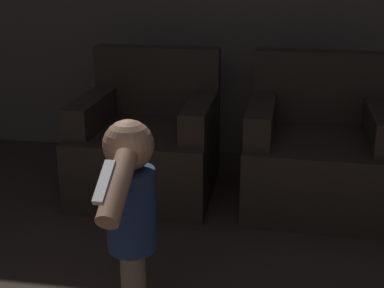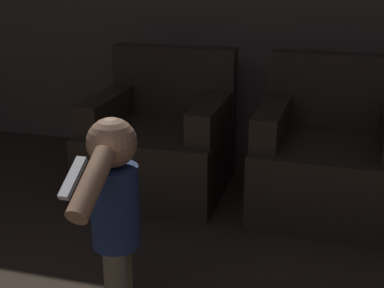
# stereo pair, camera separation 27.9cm
# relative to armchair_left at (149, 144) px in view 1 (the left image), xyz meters

# --- Properties ---
(armchair_left) EXTENTS (0.90, 0.92, 0.94)m
(armchair_left) POSITION_rel_armchair_left_xyz_m (0.00, 0.00, 0.00)
(armchair_left) COLOR black
(armchair_left) RESTS_ON ground_plane
(armchair_right) EXTENTS (0.91, 0.93, 0.94)m
(armchair_right) POSITION_rel_armchair_left_xyz_m (1.13, -0.00, 0.00)
(armchair_right) COLOR black
(armchair_right) RESTS_ON ground_plane
(person_toddler) EXTENTS (0.20, 0.62, 0.93)m
(person_toddler) POSITION_rel_armchair_left_xyz_m (0.30, -1.47, 0.22)
(person_toddler) COLOR brown
(person_toddler) RESTS_ON ground_plane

